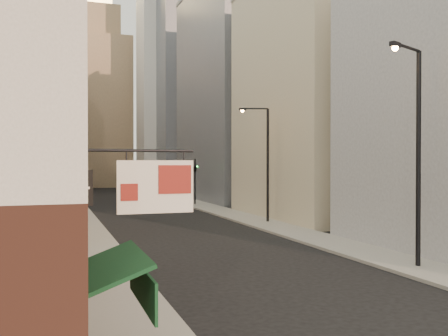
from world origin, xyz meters
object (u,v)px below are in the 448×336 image
Objects in this scene: white_tower at (163,82)px; streetlamp_near at (416,144)px; clock_tower at (91,95)px; streetlamp_mid at (265,157)px; traffic_light_left at (73,173)px; traffic_light_right at (195,171)px.

white_tower reaches higher than streetlamp_near.
streetlamp_mid is (7.85, -64.49, -12.62)m from clock_tower.
traffic_light_left is (-5.51, -50.74, -13.99)m from clock_tower.
traffic_light_left is at bearing 6.63° from traffic_light_right.
streetlamp_near is at bearing -93.09° from white_tower.
white_tower reaches higher than traffic_light_left.
streetlamp_mid is (-3.15, -50.49, -13.59)m from white_tower.
streetlamp_mid is 1.76× the size of traffic_light_left.
traffic_light_left is at bearing 148.67° from streetlamp_mid.
traffic_light_right is at bearing 66.09° from streetlamp_near.
white_tower is at bearing 62.70° from streetlamp_near.
white_tower is 4.73× the size of streetlamp_mid.
traffic_light_right is (-3.83, -33.58, -14.87)m from white_tower.
white_tower is at bearing 100.91° from streetlamp_mid.
clock_tower is 82.89m from streetlamp_near.
clock_tower reaches higher than streetlamp_near.
streetlamp_near reaches higher than streetlamp_mid.
streetlamp_near is (7.34, -81.66, -12.18)m from clock_tower.
traffic_light_left is (-12.86, 30.92, -1.81)m from streetlamp_near.
white_tower is 8.30× the size of traffic_light_right.
clock_tower is at bearing 70.93° from streetlamp_near.
streetlamp_near reaches higher than traffic_light_left.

